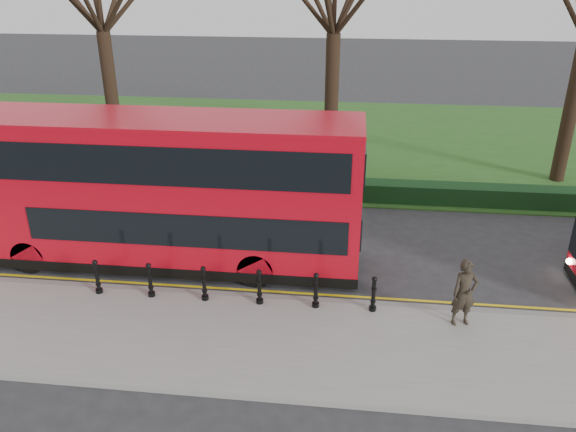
# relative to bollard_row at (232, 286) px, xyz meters

# --- Properties ---
(ground) EXTENTS (120.00, 120.00, 0.00)m
(ground) POSITION_rel_bollard_row_xyz_m (0.15, 1.35, -0.65)
(ground) COLOR #28282B
(ground) RESTS_ON ground
(pavement) EXTENTS (60.00, 4.00, 0.15)m
(pavement) POSITION_rel_bollard_row_xyz_m (0.15, -1.65, -0.57)
(pavement) COLOR gray
(pavement) RESTS_ON ground
(kerb) EXTENTS (60.00, 0.25, 0.16)m
(kerb) POSITION_rel_bollard_row_xyz_m (0.15, 0.35, -0.57)
(kerb) COLOR slate
(kerb) RESTS_ON ground
(grass_verge) EXTENTS (60.00, 18.00, 0.06)m
(grass_verge) POSITION_rel_bollard_row_xyz_m (0.15, 16.35, -0.62)
(grass_verge) COLOR #244F1A
(grass_verge) RESTS_ON ground
(hedge) EXTENTS (60.00, 0.90, 0.80)m
(hedge) POSITION_rel_bollard_row_xyz_m (0.15, 8.15, -0.25)
(hedge) COLOR black
(hedge) RESTS_ON ground
(yellow_line_outer) EXTENTS (60.00, 0.10, 0.01)m
(yellow_line_outer) POSITION_rel_bollard_row_xyz_m (0.15, 0.65, -0.64)
(yellow_line_outer) COLOR yellow
(yellow_line_outer) RESTS_ON ground
(yellow_line_inner) EXTENTS (60.00, 0.10, 0.01)m
(yellow_line_inner) POSITION_rel_bollard_row_xyz_m (0.15, 0.85, -0.64)
(yellow_line_inner) COLOR yellow
(yellow_line_inner) RESTS_ON ground
(bollard_row) EXTENTS (7.91, 0.15, 1.00)m
(bollard_row) POSITION_rel_bollard_row_xyz_m (0.00, 0.00, 0.00)
(bollard_row) COLOR black
(bollard_row) RESTS_ON pavement
(bus_lead) EXTENTS (11.82, 2.71, 4.71)m
(bus_lead) POSITION_rel_bollard_row_xyz_m (-2.43, 2.33, 1.72)
(bus_lead) COLOR #B10816
(bus_lead) RESTS_ON ground
(pedestrian) EXTENTS (0.77, 0.60, 1.84)m
(pedestrian) POSITION_rel_bollard_row_xyz_m (6.15, -0.33, 0.42)
(pedestrian) COLOR black
(pedestrian) RESTS_ON pavement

